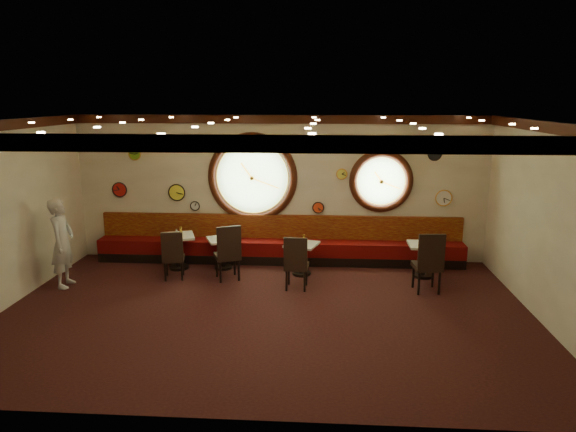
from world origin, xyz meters
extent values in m
cube|color=black|center=(0.00, 0.00, 0.00)|extent=(9.00, 6.00, 0.00)
cube|color=#B08631|center=(0.00, 0.00, 3.20)|extent=(9.00, 6.00, 0.02)
cube|color=beige|center=(0.00, 3.00, 1.60)|extent=(9.00, 0.02, 3.20)
cube|color=beige|center=(0.00, -3.00, 1.60)|extent=(9.00, 0.02, 3.20)
cube|color=beige|center=(-4.50, 0.00, 1.60)|extent=(0.02, 6.00, 3.20)
cube|color=beige|center=(4.50, 0.00, 1.60)|extent=(0.02, 6.00, 3.20)
cube|color=#331209|center=(0.00, 2.95, 3.11)|extent=(9.00, 0.10, 0.18)
cube|color=#331209|center=(0.00, -2.95, 3.11)|extent=(9.00, 0.10, 0.18)
cube|color=#331209|center=(4.45, 0.00, 3.11)|extent=(0.10, 6.00, 0.18)
cube|color=black|center=(0.00, 2.72, 0.10)|extent=(8.00, 0.55, 0.20)
cube|color=#570707|center=(0.00, 2.72, 0.35)|extent=(8.00, 0.55, 0.30)
cube|color=#5D0807|center=(0.00, 2.94, 0.75)|extent=(8.00, 0.10, 0.55)
cylinder|color=#96C375|center=(-0.60, 3.00, 1.85)|extent=(1.66, 0.02, 1.66)
torus|color=#331209|center=(-0.60, 2.98, 1.85)|extent=(1.98, 0.18, 1.98)
torus|color=gold|center=(-0.60, 2.95, 1.85)|extent=(1.61, 0.03, 1.61)
cylinder|color=#96C375|center=(2.20, 3.00, 1.80)|extent=(1.10, 0.02, 1.10)
torus|color=#331209|center=(2.20, 2.98, 1.80)|extent=(1.38, 0.18, 1.38)
torus|color=gold|center=(2.20, 2.95, 1.80)|extent=(1.09, 0.03, 1.09)
cylinder|color=silver|center=(-1.90, 2.96, 1.20)|extent=(0.20, 0.03, 0.20)
cylinder|color=white|center=(3.55, 2.96, 1.45)|extent=(0.34, 0.03, 0.34)
cylinder|color=#D2D446|center=(1.35, 2.96, 1.95)|extent=(0.22, 0.03, 0.22)
cylinder|color=red|center=(0.85, 2.96, 1.20)|extent=(0.24, 0.03, 0.24)
cylinder|color=red|center=(-3.60, 2.96, 1.55)|extent=(0.32, 0.03, 0.32)
cylinder|color=yellow|center=(-2.30, 2.96, 1.50)|extent=(0.36, 0.03, 0.36)
cylinder|color=#69B023|center=(-3.20, 2.96, 2.35)|extent=(0.26, 0.03, 0.26)
cylinder|color=black|center=(3.30, 2.96, 2.40)|extent=(0.28, 0.03, 0.28)
cylinder|color=#75B739|center=(0.75, 2.96, 2.55)|extent=(0.30, 0.03, 0.30)
cylinder|color=black|center=(-2.10, 2.16, 0.03)|extent=(0.42, 0.42, 0.06)
cylinder|color=black|center=(-2.10, 2.16, 0.36)|extent=(0.11, 0.11, 0.67)
cube|color=silver|center=(-2.10, 2.16, 0.71)|extent=(0.85, 0.85, 0.05)
cylinder|color=black|center=(-1.16, 2.23, 0.03)|extent=(0.38, 0.38, 0.05)
cylinder|color=black|center=(-1.16, 2.23, 0.33)|extent=(0.10, 0.10, 0.60)
cube|color=silver|center=(-1.16, 2.23, 0.64)|extent=(0.79, 0.79, 0.04)
cylinder|color=black|center=(0.53, 1.94, 0.03)|extent=(0.38, 0.38, 0.05)
cylinder|color=black|center=(0.53, 1.94, 0.33)|extent=(0.10, 0.10, 0.60)
cube|color=silver|center=(0.53, 1.94, 0.64)|extent=(0.76, 0.76, 0.04)
cylinder|color=black|center=(3.00, 1.97, 0.03)|extent=(0.40, 0.40, 0.05)
cylinder|color=black|center=(3.00, 1.97, 0.34)|extent=(0.11, 0.11, 0.63)
cube|color=silver|center=(3.00, 1.97, 0.67)|extent=(0.64, 0.64, 0.05)
cube|color=black|center=(-2.02, 1.56, 0.42)|extent=(0.49, 0.49, 0.07)
cube|color=black|center=(-1.99, 1.38, 0.72)|extent=(0.42, 0.13, 0.54)
cube|color=black|center=(-0.94, 1.60, 0.48)|extent=(0.62, 0.62, 0.08)
cube|color=black|center=(-0.86, 1.41, 0.83)|extent=(0.46, 0.24, 0.62)
cube|color=black|center=(0.47, 1.16, 0.44)|extent=(0.47, 0.47, 0.08)
cube|color=black|center=(0.45, 0.97, 0.76)|extent=(0.44, 0.09, 0.57)
cube|color=black|center=(2.90, 1.18, 0.49)|extent=(0.53, 0.53, 0.08)
cube|color=black|center=(2.92, 0.97, 0.85)|extent=(0.49, 0.11, 0.63)
cylinder|color=#B8B8BC|center=(-2.14, 2.25, 0.79)|extent=(0.04, 0.04, 0.11)
cylinder|color=silver|center=(-1.19, 2.31, 0.72)|extent=(0.04, 0.04, 0.11)
cylinder|color=silver|center=(0.48, 2.02, 0.71)|extent=(0.03, 0.03, 0.09)
cylinder|color=silver|center=(2.97, 1.97, 0.74)|extent=(0.03, 0.03, 0.09)
cylinder|color=silver|center=(-2.04, 2.10, 0.78)|extent=(0.03, 0.03, 0.09)
cylinder|color=#BBBBC0|center=(-1.11, 2.20, 0.71)|extent=(0.03, 0.03, 0.10)
cylinder|color=silver|center=(0.51, 1.91, 0.71)|extent=(0.03, 0.03, 0.10)
cylinder|color=silver|center=(3.07, 1.91, 0.75)|extent=(0.04, 0.04, 0.10)
cylinder|color=gold|center=(-2.03, 2.20, 0.82)|extent=(0.06, 0.06, 0.18)
cylinder|color=orange|center=(-1.07, 2.28, 0.74)|extent=(0.05, 0.05, 0.15)
cylinder|color=yellow|center=(0.57, 2.05, 0.74)|extent=(0.05, 0.05, 0.16)
cylinder|color=gold|center=(3.09, 2.07, 0.76)|extent=(0.04, 0.04, 0.14)
imported|color=silver|center=(-4.00, 1.00, 0.86)|extent=(0.46, 0.66, 1.72)
camera|label=1|loc=(0.91, -8.09, 3.56)|focal=32.00mm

